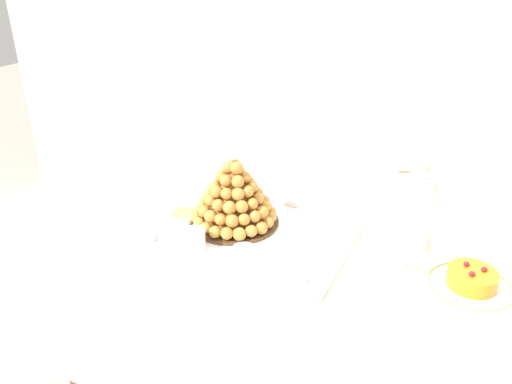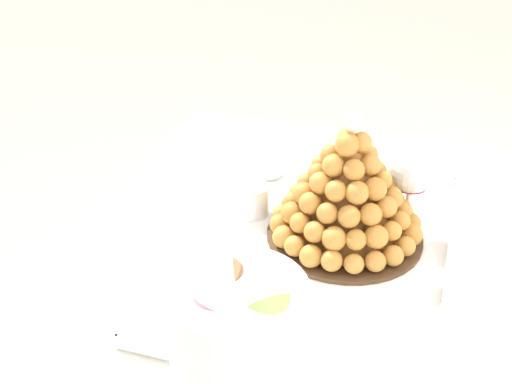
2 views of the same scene
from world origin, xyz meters
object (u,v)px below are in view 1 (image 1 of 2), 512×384
Objects in this scene: dessert_cup_mid_right at (297,270)px; macaron_goblet at (410,210)px; dessert_cup_mid_left at (194,240)px; dessert_cup_centre at (244,257)px; fruit_tart_plate at (471,281)px; serving_tray at (244,233)px; creme_brulee_ramekin at (184,216)px; wine_glass at (230,174)px; croquembouche at (234,196)px; dessert_cup_left at (146,231)px.

dessert_cup_mid_right is 0.22× the size of macaron_goblet.
dessert_cup_mid_left is 0.15m from dessert_cup_centre.
dessert_cup_mid_right is at bearing -157.99° from fruit_tart_plate.
creme_brulee_ramekin is (-0.20, -0.01, 0.02)m from serving_tray.
dessert_cup_mid_left is at bearing -82.47° from wine_glass.
croquembouche is at bearing 145.13° from serving_tray.
fruit_tart_plate is (0.53, 0.17, -0.01)m from dessert_cup_centre.
dessert_cup_left is 0.92× the size of dessert_cup_mid_left.
dessert_cup_left is 0.31m from wine_glass.
dessert_cup_mid_right is at bearing 3.30° from dessert_cup_centre.
creme_brulee_ramekin reaches higher than serving_tray.
dessert_cup_mid_left is (-0.08, -0.14, 0.03)m from serving_tray.
creme_brulee_ramekin is (-0.41, 0.12, -0.01)m from dessert_cup_mid_right.
fruit_tart_plate is at bearing 22.01° from dessert_cup_mid_right.
dessert_cup_mid_left reaches higher than creme_brulee_ramekin.
dessert_cup_left is (-0.23, -0.15, 0.03)m from serving_tray.
dessert_cup_mid_right is 0.31m from macaron_goblet.
croquembouche reaches higher than dessert_cup_mid_left.
dessert_cup_mid_left is at bearing 176.34° from dessert_cup_centre.
wine_glass is at bearing 97.53° from dessert_cup_mid_left.
dessert_cup_centre is at bearing -26.09° from creme_brulee_ramekin.
croquembouche is at bearing -56.16° from wine_glass.
dessert_cup_mid_left is (-0.03, -0.17, -0.06)m from croquembouche.
serving_tray is 0.61m from fruit_tart_plate.
wine_glass is (-0.72, 0.11, 0.10)m from fruit_tart_plate.
serving_tray is at bearing -34.87° from croquembouche.
macaron_goblet reaches higher than dessert_cup_mid_right.
dessert_cup_mid_right is 0.31× the size of fruit_tart_plate.
creme_brulee_ramekin is at bearing 75.89° from dessert_cup_left.
serving_tray is 6.69× the size of creme_brulee_ramekin.
croquembouche is 1.30× the size of fruit_tart_plate.
croquembouche reaches higher than dessert_cup_left.
dessert_cup_mid_left is (0.15, 0.01, 0.00)m from dessert_cup_left.
wine_glass is at bearing 124.45° from dessert_cup_centre.
creme_brulee_ramekin is at bearing -160.44° from croquembouche.
dessert_cup_left is 0.89× the size of dessert_cup_mid_right.
macaron_goblet reaches higher than croquembouche.
dessert_cup_mid_left is at bearing 179.68° from dessert_cup_mid_right.
dessert_cup_left reaches higher than creme_brulee_ramekin.
serving_tray is 0.16m from dessert_cup_mid_left.
macaron_goblet reaches higher than fruit_tart_plate.
dessert_cup_mid_right is 0.42m from fruit_tart_plate.
dessert_cup_left reaches higher than serving_tray.
dessert_cup_mid_right is at bearing -0.32° from dessert_cup_mid_left.
dessert_cup_mid_right is 0.44m from wine_glass.
dessert_cup_left is at bearing -168.50° from fruit_tart_plate.
creme_brulee_ramekin is at bearing 153.91° from dessert_cup_centre.
dessert_cup_left is at bearing -165.86° from macaron_goblet.
serving_tray is 2.09× the size of macaron_goblet.
dessert_cup_centre is (0.15, -0.01, -0.00)m from dessert_cup_mid_left.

